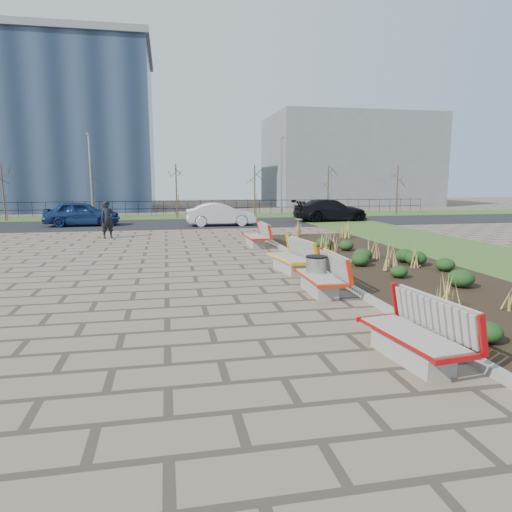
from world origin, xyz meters
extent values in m
plane|color=#6E5D4C|center=(0.00, 0.00, 0.00)|extent=(120.00, 120.00, 0.00)
cube|color=black|center=(6.25, 5.00, 0.05)|extent=(4.50, 18.00, 0.10)
cube|color=gray|center=(3.92, 5.00, 0.07)|extent=(0.16, 18.00, 0.15)
cube|color=#33511E|center=(11.00, 5.00, 0.02)|extent=(5.00, 38.00, 0.04)
cube|color=#33511E|center=(0.00, 28.00, 0.02)|extent=(80.00, 5.00, 0.04)
cube|color=black|center=(0.00, 22.00, 0.01)|extent=(80.00, 7.00, 0.02)
cylinder|color=#B2B2B7|center=(3.04, 2.65, 0.45)|extent=(0.53, 0.53, 0.89)
imported|color=black|center=(-3.67, 15.02, 0.93)|extent=(0.80, 0.67, 1.86)
imported|color=navy|center=(-6.00, 21.69, 0.80)|extent=(4.62, 2.00, 1.55)
imported|color=silver|center=(2.59, 20.14, 0.73)|extent=(4.34, 1.54, 1.43)
imported|color=black|center=(10.55, 21.90, 0.78)|extent=(5.43, 2.58, 1.53)
cube|color=slate|center=(20.00, 42.00, 5.00)|extent=(18.00, 12.00, 10.00)
camera|label=1|loc=(-0.78, -8.60, 2.87)|focal=32.00mm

